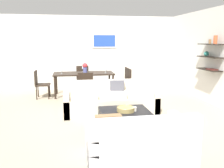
% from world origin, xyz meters
% --- Properties ---
extents(ground_plane, '(18.00, 18.00, 0.00)m').
position_xyz_m(ground_plane, '(0.00, 0.00, 0.00)').
color(ground_plane, tan).
extents(back_wall_unit, '(8.40, 0.09, 2.70)m').
position_xyz_m(back_wall_unit, '(0.30, 3.53, 1.35)').
color(back_wall_unit, silver).
rests_on(back_wall_unit, ground).
extents(right_wall_shelf_unit, '(0.34, 8.20, 2.70)m').
position_xyz_m(right_wall_shelf_unit, '(3.03, 0.60, 1.35)').
color(right_wall_shelf_unit, silver).
rests_on(right_wall_shelf_unit, ground).
extents(sofa_beige, '(2.31, 0.90, 0.78)m').
position_xyz_m(sofa_beige, '(0.04, 0.34, 0.29)').
color(sofa_beige, beige).
rests_on(sofa_beige, ground).
extents(loveseat_white, '(1.58, 0.90, 0.78)m').
position_xyz_m(loveseat_white, '(0.06, -2.15, 0.29)').
color(loveseat_white, white).
rests_on(loveseat_white, ground).
extents(coffee_table, '(1.01, 0.99, 0.38)m').
position_xyz_m(coffee_table, '(0.15, -0.91, 0.19)').
color(coffee_table, black).
rests_on(coffee_table, ground).
extents(decorative_bowl, '(0.36, 0.36, 0.09)m').
position_xyz_m(decorative_bowl, '(0.16, -0.89, 0.43)').
color(decorative_bowl, '#99844C').
rests_on(decorative_bowl, coffee_table).
extents(candle_jar, '(0.08, 0.08, 0.09)m').
position_xyz_m(candle_jar, '(0.33, -0.91, 0.42)').
color(candle_jar, silver).
rests_on(candle_jar, coffee_table).
extents(dining_table, '(1.95, 0.87, 0.75)m').
position_xyz_m(dining_table, '(-0.52, 2.35, 0.68)').
color(dining_table, black).
rests_on(dining_table, ground).
extents(dining_chair_left_near, '(0.44, 0.44, 0.88)m').
position_xyz_m(dining_chair_left_near, '(-1.90, 2.16, 0.50)').
color(dining_chair_left_near, black).
rests_on(dining_chair_left_near, ground).
extents(dining_chair_right_far, '(0.44, 0.44, 0.88)m').
position_xyz_m(dining_chair_right_far, '(0.86, 2.55, 0.50)').
color(dining_chair_right_far, black).
rests_on(dining_chair_right_far, ground).
extents(dining_chair_right_near, '(0.44, 0.44, 0.88)m').
position_xyz_m(dining_chair_right_near, '(0.86, 2.16, 0.50)').
color(dining_chair_right_near, black).
rests_on(dining_chair_right_near, ground).
extents(dining_chair_foot, '(0.44, 0.44, 0.88)m').
position_xyz_m(dining_chair_foot, '(-0.52, 1.51, 0.50)').
color(dining_chair_foot, black).
rests_on(dining_chair_foot, ground).
extents(dining_chair_head, '(0.44, 0.44, 0.88)m').
position_xyz_m(dining_chair_head, '(-0.52, 3.20, 0.50)').
color(dining_chair_head, black).
rests_on(dining_chair_head, ground).
extents(wine_glass_right_near, '(0.08, 0.08, 0.18)m').
position_xyz_m(wine_glass_right_near, '(0.19, 2.25, 0.88)').
color(wine_glass_right_near, silver).
rests_on(wine_glass_right_near, dining_table).
extents(wine_glass_left_near, '(0.07, 0.07, 0.17)m').
position_xyz_m(wine_glass_left_near, '(-1.23, 2.25, 0.88)').
color(wine_glass_left_near, silver).
rests_on(wine_glass_left_near, dining_table).
extents(wine_glass_head, '(0.07, 0.07, 0.17)m').
position_xyz_m(wine_glass_head, '(-0.52, 2.73, 0.87)').
color(wine_glass_head, silver).
rests_on(wine_glass_head, dining_table).
extents(centerpiece_vase, '(0.16, 0.16, 0.33)m').
position_xyz_m(centerpiece_vase, '(-0.48, 2.31, 0.93)').
color(centerpiece_vase, '#4C518C').
rests_on(centerpiece_vase, dining_table).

